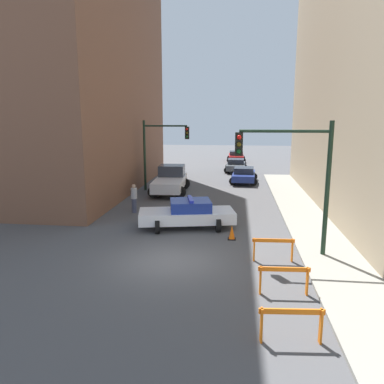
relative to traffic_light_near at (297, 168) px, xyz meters
The scene contains 15 objects.
ground_plane 6.00m from the traffic_light_near, 166.86° to the right, with size 120.00×120.00×0.00m, color #4C4C4F.
sidewalk_right 3.93m from the traffic_light_near, 36.88° to the right, with size 2.40×44.00×0.12m.
building_corner_left 22.70m from the traffic_light_near, 142.37° to the left, with size 14.00×20.00×23.70m.
traffic_light_near is the anchor object (origin of this frame).
traffic_light_far 15.04m from the traffic_light_near, 122.27° to the left, with size 3.44×0.35×5.20m.
police_car 6.39m from the traffic_light_near, 144.41° to the left, with size 4.98×2.95×1.52m.
white_truck 14.25m from the traffic_light_near, 120.37° to the left, with size 2.80×5.48×1.90m.
parked_car_near 17.18m from the traffic_light_near, 95.65° to the left, with size 2.43×4.39×1.31m.
parked_car_mid 23.47m from the traffic_light_near, 95.81° to the left, with size 2.34×4.34×1.31m.
parked_car_far 32.13m from the traffic_light_near, 94.23° to the left, with size 2.31×4.32×1.31m.
pedestrian_crossing 10.44m from the traffic_light_near, 143.69° to the left, with size 0.51×0.51×1.66m.
barrier_front 6.74m from the traffic_light_near, 98.40° to the right, with size 1.60×0.28×0.90m.
barrier_mid 4.57m from the traffic_light_near, 102.49° to the right, with size 1.60×0.26×0.90m.
barrier_back 3.11m from the traffic_light_near, 140.61° to the right, with size 1.60×0.24×0.90m.
traffic_cone 4.40m from the traffic_light_near, 144.23° to the left, with size 0.36×0.36×0.66m.
Camera 1 is at (2.43, -13.43, 5.45)m, focal length 35.00 mm.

